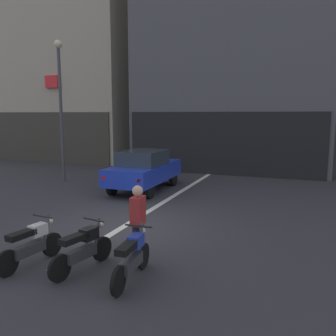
% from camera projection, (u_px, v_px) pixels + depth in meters
% --- Properties ---
extents(ground_plane, '(120.00, 120.00, 0.00)m').
position_uv_depth(ground_plane, '(123.00, 227.00, 9.86)').
color(ground_plane, '#333338').
extents(lane_centre_line, '(0.20, 18.00, 0.01)m').
position_uv_depth(lane_centre_line, '(189.00, 186.00, 15.39)').
color(lane_centre_line, silver).
rests_on(lane_centre_line, ground).
extents(building_corner_left, '(10.49, 8.38, 13.71)m').
position_uv_depth(building_corner_left, '(76.00, 62.00, 26.06)').
color(building_corner_left, '#B2A893').
rests_on(building_corner_left, ground).
extents(car_blue_crossing_near, '(1.80, 4.12, 1.64)m').
position_uv_depth(car_blue_crossing_near, '(144.00, 169.00, 14.51)').
color(car_blue_crossing_near, black).
rests_on(car_blue_crossing_near, ground).
extents(street_lamp, '(0.36, 0.36, 6.31)m').
position_uv_depth(street_lamp, '(60.00, 96.00, 16.11)').
color(street_lamp, '#47474C').
rests_on(street_lamp, ground).
extents(motorcycle_white_row_leftmost, '(0.55, 1.67, 0.98)m').
position_uv_depth(motorcycle_white_row_leftmost, '(31.00, 244.00, 7.32)').
color(motorcycle_white_row_leftmost, black).
rests_on(motorcycle_white_row_leftmost, ground).
extents(motorcycle_black_row_left_mid, '(0.55, 1.65, 0.98)m').
position_uv_depth(motorcycle_black_row_left_mid, '(83.00, 248.00, 7.09)').
color(motorcycle_black_row_left_mid, black).
rests_on(motorcycle_black_row_left_mid, ground).
extents(motorcycle_blue_row_centre, '(0.55, 1.67, 0.98)m').
position_uv_depth(motorcycle_blue_row_centre, '(132.00, 257.00, 6.64)').
color(motorcycle_blue_row_centre, black).
rests_on(motorcycle_blue_row_centre, ground).
extents(person_by_motorcycles, '(0.25, 0.38, 1.67)m').
position_uv_depth(person_by_motorcycles, '(138.00, 225.00, 7.28)').
color(person_by_motorcycles, '#23232D').
rests_on(person_by_motorcycles, ground).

